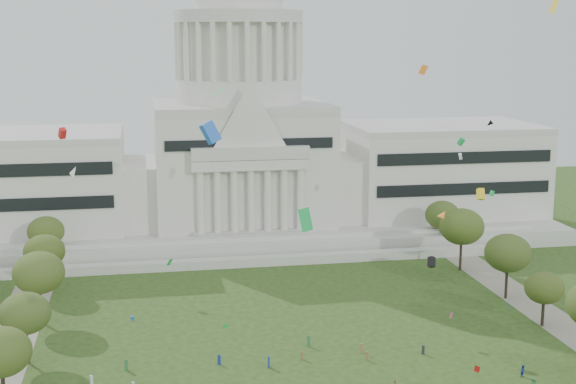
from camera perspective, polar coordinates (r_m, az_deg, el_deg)
name	(u,v)px	position (r m, az deg, el deg)	size (l,w,h in m)	color
capitol	(240,149)	(208.49, -3.41, 3.06)	(160.00, 64.50, 91.30)	beige
path_right	(574,333)	(150.52, 19.65, -9.45)	(8.00, 160.00, 0.04)	gray
row_tree_l_2	(1,352)	(118.38, -19.75, -10.67)	(8.42, 8.42, 11.97)	black
row_tree_l_3	(25,313)	(133.75, -18.21, -8.20)	(8.12, 8.12, 11.55)	black
row_tree_r_3	(544,288)	(150.28, 17.77, -6.52)	(7.01, 7.01, 9.98)	black
row_tree_l_4	(39,273)	(150.90, -17.31, -5.50)	(9.29, 9.29, 13.21)	black
row_tree_r_4	(508,253)	(163.11, 15.37, -4.21)	(9.19, 9.19, 13.06)	black
row_tree_l_5	(44,251)	(169.09, -16.95, -4.07)	(8.33, 8.33, 11.85)	black
row_tree_r_5	(462,227)	(180.23, 12.26, -2.42)	(9.82, 9.82, 13.96)	black
row_tree_l_6	(46,231)	(186.79, -16.84, -2.70)	(8.19, 8.19, 11.64)	black
row_tree_r_6	(442,215)	(197.65, 10.92, -1.62)	(8.42, 8.42, 11.97)	black
person_0	(534,384)	(125.68, 17.08, -12.95)	(0.92, 0.60, 1.89)	#33723F
person_2	(523,371)	(129.87, 16.39, -12.11)	(0.92, 0.57, 1.89)	navy
person_10	(395,384)	(122.14, 7.61, -13.40)	(0.79, 0.43, 1.35)	olive
kite_swarm	(363,196)	(105.41, 5.37, -0.27)	(89.14, 97.85, 55.80)	white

